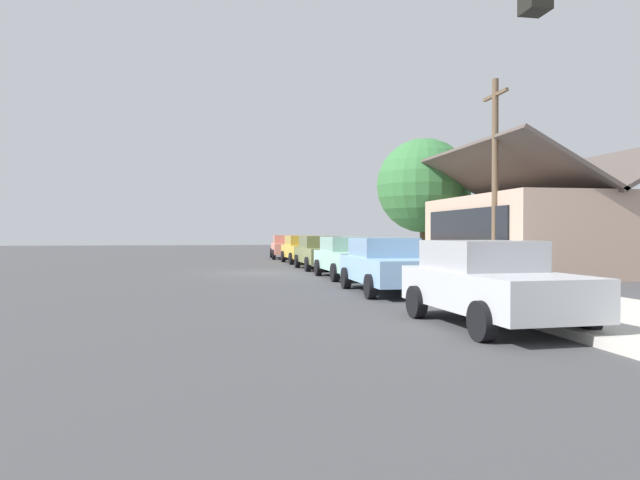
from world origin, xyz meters
name	(u,v)px	position (x,y,z in m)	size (l,w,h in m)	color
ground_plane	(264,273)	(0.00, 0.00, 0.00)	(120.00, 120.00, 0.00)	#424244
sidewalk_curb	(388,270)	(0.00, 5.60, 0.08)	(60.00, 4.20, 0.16)	beige
car_coral	(285,247)	(-14.04, 2.62, 0.81)	(4.74, 2.10, 1.59)	#EA8C75
car_mustard	(302,249)	(-7.93, 2.86, 0.81)	(4.64, 2.13, 1.59)	gold
car_olive	(321,252)	(-2.06, 2.87, 0.82)	(4.69, 2.12, 1.59)	olive
car_seafoam	(347,257)	(3.50, 2.89, 0.82)	(4.82, 2.03, 1.59)	#9ED1BC
car_skyblue	(386,264)	(9.04, 2.78, 0.82)	(4.77, 2.05, 1.59)	#8CB7E0
car_silver	(489,282)	(15.30, 2.89, 0.81)	(4.42, 2.26, 1.59)	silver
storefront_building	(546,231)	(2.36, 11.98, 1.80)	(9.99, 7.82, 5.43)	tan
shade_tree	(424,186)	(-4.66, 9.04, 4.29)	(5.09, 5.09, 6.84)	brown
utility_pole_wooden	(495,174)	(5.09, 8.20, 3.93)	(1.80, 0.24, 7.50)	brown
fire_hydrant_red	(321,253)	(-9.32, 4.20, 0.50)	(0.22, 0.22, 0.71)	red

